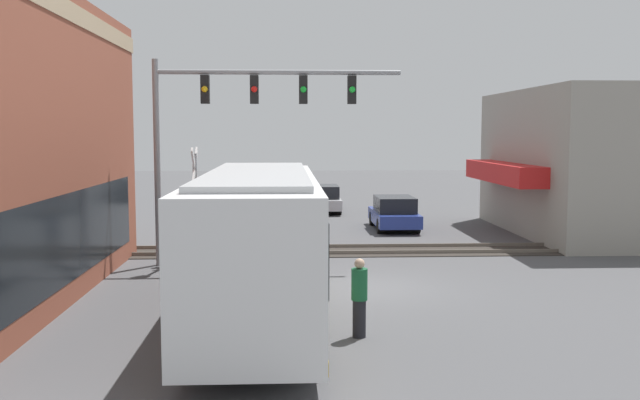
{
  "coord_description": "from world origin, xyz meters",
  "views": [
    {
      "loc": [
        -19.31,
        2.17,
        4.29
      ],
      "look_at": [
        5.43,
        0.98,
        1.92
      ],
      "focal_mm": 40.0,
      "sensor_mm": 36.0,
      "label": 1
    }
  ],
  "objects": [
    {
      "name": "city_bus",
      "position": [
        -3.34,
        2.8,
        1.88
      ],
      "size": [
        10.61,
        2.59,
        3.41
      ],
      "color": "white",
      "rests_on": "ground"
    },
    {
      "name": "ground_plane",
      "position": [
        0.0,
        0.0,
        0.0
      ],
      "size": [
        120.0,
        120.0,
        0.0
      ],
      "primitive_type": "plane",
      "color": "#4C4C4F"
    },
    {
      "name": "parked_car_blue",
      "position": [
        11.72,
        -2.6,
        0.68
      ],
      "size": [
        4.25,
        1.82,
        1.47
      ],
      "color": "navy",
      "rests_on": "ground"
    },
    {
      "name": "pedestrian_near_bus",
      "position": [
        -4.76,
        0.64,
        0.85
      ],
      "size": [
        0.34,
        0.34,
        1.67
      ],
      "color": "black",
      "rests_on": "ground"
    },
    {
      "name": "parked_car_silver",
      "position": [
        18.7,
        0.2,
        0.67
      ],
      "size": [
        4.31,
        1.82,
        1.45
      ],
      "color": "#B7B7BC",
      "rests_on": "ground"
    },
    {
      "name": "pedestrian_at_crossing",
      "position": [
        3.8,
        5.28,
        0.95
      ],
      "size": [
        0.34,
        0.34,
        1.85
      ],
      "color": "#473828",
      "rests_on": "ground"
    },
    {
      "name": "parked_car_black",
      "position": [
        25.99,
        2.8,
        0.68
      ],
      "size": [
        4.76,
        1.82,
        1.45
      ],
      "color": "black",
      "rests_on": "ground"
    },
    {
      "name": "crossing_signal",
      "position": [
        3.97,
        5.13,
        2.3
      ],
      "size": [
        1.41,
        1.18,
        3.81
      ],
      "color": "gray",
      "rests_on": "ground"
    },
    {
      "name": "shop_building",
      "position": [
        10.1,
        -11.69,
        3.01
      ],
      "size": [
        11.04,
        9.66,
        6.03
      ],
      "color": "gray",
      "rests_on": "ground"
    },
    {
      "name": "rail_track_near",
      "position": [
        6.0,
        0.0,
        0.03
      ],
      "size": [
        2.6,
        60.0,
        0.15
      ],
      "color": "#332D28",
      "rests_on": "ground"
    },
    {
      "name": "traffic_signal_gantry",
      "position": [
        3.68,
        3.69,
        4.99
      ],
      "size": [
        0.42,
        7.9,
        6.59
      ],
      "color": "gray",
      "rests_on": "ground"
    }
  ]
}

